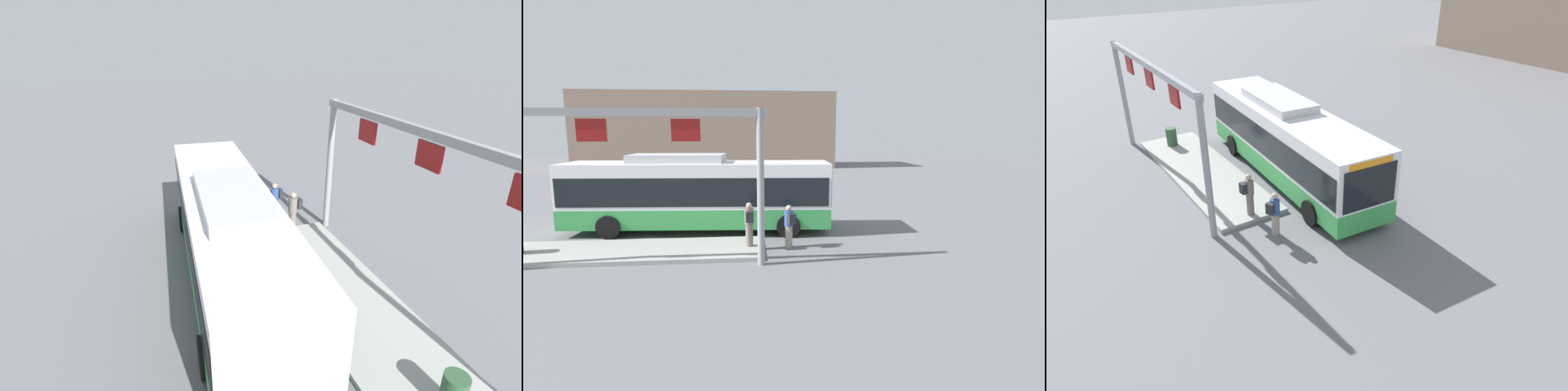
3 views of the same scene
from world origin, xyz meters
The scene contains 7 objects.
ground_plane centered at (0.00, 0.00, 0.00)m, with size 120.00×120.00×0.00m, color slate.
platform_curb centered at (-2.36, -3.10, 0.08)m, with size 10.00×2.80×0.16m, color #9E9E99.
bus_main centered at (-0.01, 0.00, 1.81)m, with size 11.68×3.28×3.46m.
person_boarding centered at (2.21, -3.12, 1.05)m, with size 0.37×0.54×1.67m.
person_waiting_near centered at (3.74, -2.91, 0.89)m, with size 0.47×0.60×1.67m.
platform_sign_gantry centered at (-2.61, -4.77, 3.83)m, with size 10.81×0.24×5.20m.
station_building centered at (-2.52, 32.60, 4.48)m, with size 30.26×8.00×8.95m, color gray.
Camera 2 is at (2.16, -17.61, 4.50)m, focal length 27.22 mm.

